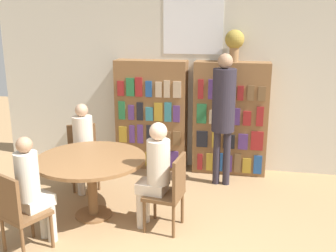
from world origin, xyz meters
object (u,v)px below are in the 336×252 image
Objects in this scene: flower_vase at (235,42)px; reading_table at (91,167)px; librarian_standing at (224,106)px; chair_left_side at (83,153)px; chair_far_side at (170,190)px; seated_reader_left at (84,142)px; seated_reader_right at (155,169)px; bookshelf_right at (230,119)px; seated_reader_back at (33,187)px; chair_near_camera at (18,210)px; bookshelf_left at (151,115)px.

flower_vase is 0.36× the size of reading_table.
chair_left_side is at bearing -168.07° from librarian_standing.
reading_table is 2.01m from librarian_standing.
chair_far_side is 1.61m from seated_reader_left.
chair_left_side is 0.47× the size of librarian_standing.
seated_reader_right is 0.66× the size of librarian_standing.
seated_reader_left is at bearing -151.04° from bookshelf_right.
seated_reader_left is 1.43m from seated_reader_back.
chair_left_side is at bearing -155.71° from flower_vase.
chair_near_camera is 2.94m from librarian_standing.
seated_reader_left is at bearing 117.14° from seated_reader_back.
flower_vase is 0.38× the size of seated_reader_left.
librarian_standing is (1.15, -0.50, 0.31)m from bookshelf_left.
seated_reader_back is 0.64× the size of librarian_standing.
chair_near_camera is 0.26m from seated_reader_back.
bookshelf_right is 2.24m from chair_left_side.
bookshelf_left is 2.04m from chair_far_side.
flower_vase is 3.41m from seated_reader_back.
chair_near_camera is at bearing 63.00° from chair_left_side.
chair_left_side is at bearing 63.00° from chair_far_side.
seated_reader_right is at bearing 117.00° from seated_reader_left.
seated_reader_right is (0.80, -0.10, 0.07)m from reading_table.
bookshelf_left is 1.69m from flower_vase.
librarian_standing is (1.93, 0.41, 0.68)m from chair_left_side.
chair_far_side reaches higher than reading_table.
bookshelf_left is 1.95× the size of chair_left_side.
chair_near_camera is at bearing -126.50° from flower_vase.
flower_vase is 2.73m from reading_table.
seated_reader_right is at bearing 90.00° from chair_far_side.
chair_left_side is at bearing 60.08° from seated_reader_right.
seated_reader_left reaches higher than chair_far_side.
seated_reader_back is (-1.88, -2.49, -0.19)m from bookshelf_right.
chair_left_side is at bearing 117.00° from chair_near_camera.
chair_near_camera is 1.47m from seated_reader_right.
seated_reader_back is (-1.32, -0.60, 0.18)m from chair_far_side.
seated_reader_right is (-0.76, -1.88, -1.29)m from flower_vase.
chair_left_side reaches higher than reading_table.
chair_far_side is at bearing -106.90° from flower_vase.
chair_far_side is 0.72× the size of seated_reader_left.
seated_reader_left is (-1.94, -1.07, -1.31)m from flower_vase.
bookshelf_left is at bearing -159.45° from chair_left_side.
reading_table is at bearing -131.16° from flower_vase.
seated_reader_back is at bearing 63.14° from seated_reader_left.
seated_reader_right is (1.27, -0.96, 0.22)m from chair_left_side.
chair_far_side is at bearing -90.00° from seated_reader_right.
seated_reader_left is (0.03, 1.60, 0.21)m from chair_near_camera.
seated_reader_back is at bearing -115.26° from reading_table.
chair_near_camera is at bearing -115.26° from reading_table.
bookshelf_right is 1.40× the size of seated_reader_left.
chair_left_side is 1.75m from chair_far_side.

